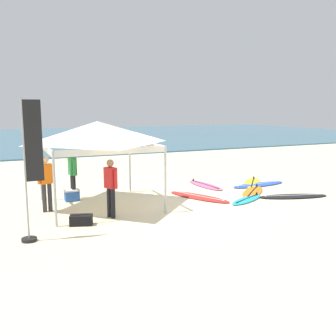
% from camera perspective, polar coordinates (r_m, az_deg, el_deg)
% --- Properties ---
extents(ground_plane, '(80.00, 80.00, 0.00)m').
position_cam_1_polar(ground_plane, '(12.40, 2.73, -5.68)').
color(ground_plane, beige).
extents(sea, '(80.00, 36.00, 0.10)m').
position_cam_1_polar(sea, '(42.82, -17.49, 4.46)').
color(sea, '#386B84').
rests_on(sea, ground).
extents(canopy_tent, '(3.35, 3.35, 2.75)m').
position_cam_1_polar(canopy_tent, '(12.12, -10.63, 5.29)').
color(canopy_tent, '#B7B7BC').
rests_on(canopy_tent, ground).
extents(surfboard_pink, '(0.73, 2.28, 0.19)m').
position_cam_1_polar(surfboard_pink, '(15.50, 5.64, -2.59)').
color(surfboard_pink, pink).
rests_on(surfboard_pink, ground).
extents(surfboard_orange, '(2.14, 2.03, 0.19)m').
position_cam_1_polar(surfboard_orange, '(14.56, 12.73, -3.54)').
color(surfboard_orange, orange).
rests_on(surfboard_orange, ground).
extents(surfboard_black, '(2.63, 1.38, 0.19)m').
position_cam_1_polar(surfboard_black, '(14.22, 18.45, -4.08)').
color(surfboard_black, black).
rests_on(surfboard_black, ground).
extents(surfboard_cyan, '(1.91, 1.29, 0.19)m').
position_cam_1_polar(surfboard_cyan, '(13.31, 11.90, -4.68)').
color(surfboard_cyan, '#23B2CC').
rests_on(surfboard_cyan, ground).
extents(surfboard_yellow, '(2.05, 2.25, 0.19)m').
position_cam_1_polar(surfboard_yellow, '(16.25, 12.72, -2.23)').
color(surfboard_yellow, yellow).
rests_on(surfboard_yellow, ground).
extents(surfboard_red, '(1.65, 2.61, 0.19)m').
position_cam_1_polar(surfboard_red, '(13.45, 4.71, -4.38)').
color(surfboard_red, red).
rests_on(surfboard_red, ground).
extents(surfboard_blue, '(2.63, 0.88, 0.19)m').
position_cam_1_polar(surfboard_blue, '(15.99, 13.57, -2.45)').
color(surfboard_blue, blue).
rests_on(surfboard_blue, ground).
extents(person_green, '(0.25, 0.55, 1.71)m').
position_cam_1_polar(person_green, '(13.33, -14.28, -0.57)').
color(person_green, black).
rests_on(person_green, ground).
extents(person_orange, '(0.53, 0.32, 1.71)m').
position_cam_1_polar(person_orange, '(12.04, -18.00, -1.75)').
color(person_orange, '#2D2D33').
rests_on(person_orange, ground).
extents(person_red, '(0.33, 0.52, 1.71)m').
position_cam_1_polar(person_red, '(10.93, -8.70, -2.46)').
color(person_red, black).
rests_on(person_red, ground).
extents(banner_flag, '(0.60, 0.36, 3.40)m').
position_cam_1_polar(banner_flag, '(9.38, -20.13, -1.18)').
color(banner_flag, '#99999E').
rests_on(banner_flag, ground).
extents(gear_bag_near_tent, '(0.67, 0.50, 0.28)m').
position_cam_1_polar(gear_bag_near_tent, '(10.59, -13.05, -7.70)').
color(gear_bag_near_tent, black).
rests_on(gear_bag_near_tent, ground).
extents(cooler_box, '(0.50, 0.36, 0.39)m').
position_cam_1_polar(cooler_box, '(13.37, -14.38, -4.00)').
color(cooler_box, '#2D60B7').
rests_on(cooler_box, ground).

